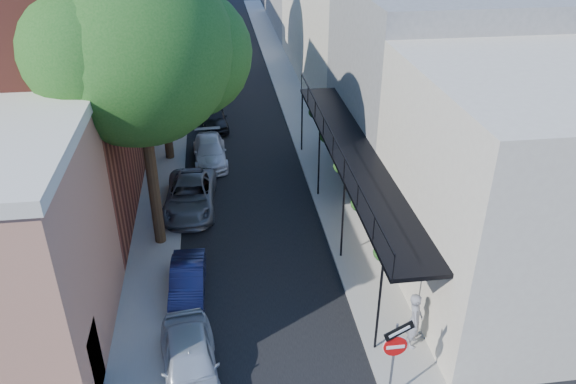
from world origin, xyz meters
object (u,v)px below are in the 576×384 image
object	(u,v)px
parked_car_g	(211,68)
pedestrian	(415,320)
oak_mid	(164,23)
oak_near	(149,50)
parked_car_d	(210,152)
parked_car_c	(190,196)
parked_car_f	(195,91)
parked_car_a	(190,362)
parked_car_e	(213,117)
parked_car_b	(188,281)
sign_post	(395,349)

from	to	relation	value
parked_car_g	pedestrian	world-z (taller)	pedestrian
pedestrian	oak_mid	bearing A→B (deg)	46.75
oak_near	parked_car_d	size ratio (longest dim) A/B	2.77
parked_car_c	parked_car_f	xyz separation A→B (m)	(0.07, 14.43, -0.02)
oak_mid	parked_car_g	xyz separation A→B (m)	(2.02, 14.12, -6.47)
parked_car_a	parked_car_e	size ratio (longest dim) A/B	1.09
parked_car_e	parked_car_f	xyz separation A→B (m)	(-1.13, 4.89, 0.01)
oak_mid	parked_car_a	bearing A→B (deg)	-86.41
oak_mid	parked_car_g	world-z (taller)	oak_mid
oak_mid	parked_car_d	world-z (taller)	oak_mid
parked_car_d	pedestrian	distance (m)	15.67
oak_near	parked_car_a	distance (m)	10.57
parked_car_f	parked_car_g	xyz separation A→B (m)	(1.13, 5.29, -0.06)
oak_near	parked_car_c	size ratio (longest dim) A/B	2.39
parked_car_b	parked_car_e	world-z (taller)	parked_car_e
oak_near	parked_car_e	distance (m)	14.08
oak_near	parked_car_d	xyz separation A→B (m)	(1.70, 7.12, -7.28)
parked_car_a	parked_car_d	world-z (taller)	parked_car_a
oak_near	parked_car_f	xyz separation A→B (m)	(0.83, 16.80, -7.23)
parked_car_b	parked_car_d	distance (m)	10.82
sign_post	parked_car_d	xyz separation A→B (m)	(-4.83, 16.41, -1.44)
parked_car_f	parked_car_g	world-z (taller)	parked_car_f
oak_mid	parked_car_f	world-z (taller)	oak_mid
parked_car_a	parked_car_e	bearing A→B (deg)	80.77
oak_near	parked_car_b	xyz separation A→B (m)	(0.77, -3.66, -7.32)
parked_car_b	parked_car_g	xyz separation A→B (m)	(1.20, 25.74, 0.02)
oak_mid	parked_car_b	bearing A→B (deg)	-85.97
parked_car_g	parked_car_a	bearing A→B (deg)	-95.15
sign_post	parked_car_d	world-z (taller)	sign_post
oak_near	pedestrian	distance (m)	12.68
parked_car_d	oak_mid	bearing A→B (deg)	151.58
oak_near	parked_car_e	size ratio (longest dim) A/B	3.04
parked_car_b	parked_car_f	xyz separation A→B (m)	(0.07, 20.46, 0.09)
parked_car_g	parked_car_d	bearing A→B (deg)	-94.20
oak_near	parked_car_c	bearing A→B (deg)	72.07
parked_car_a	parked_car_f	bearing A→B (deg)	84.02
parked_car_e	parked_car_g	bearing A→B (deg)	84.45
parked_car_b	parked_car_g	size ratio (longest dim) A/B	0.81
oak_mid	parked_car_e	distance (m)	7.80
oak_mid	parked_car_c	size ratio (longest dim) A/B	2.13
parked_car_a	parked_car_d	size ratio (longest dim) A/B	0.99
parked_car_c	oak_near	bearing A→B (deg)	-104.63
parked_car_c	parked_car_f	size ratio (longest dim) A/B	1.22
parked_car_b	parked_car_g	distance (m)	25.77
sign_post	parked_car_c	distance (m)	13.08
oak_near	parked_car_a	xyz separation A→B (m)	(0.93, -7.70, -7.18)
parked_car_a	parked_car_d	xyz separation A→B (m)	(0.76, 14.83, -0.10)
parked_car_c	parked_car_e	size ratio (longest dim) A/B	1.27
sign_post	parked_car_e	world-z (taller)	sign_post
parked_car_c	pedestrian	bearing A→B (deg)	-50.33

